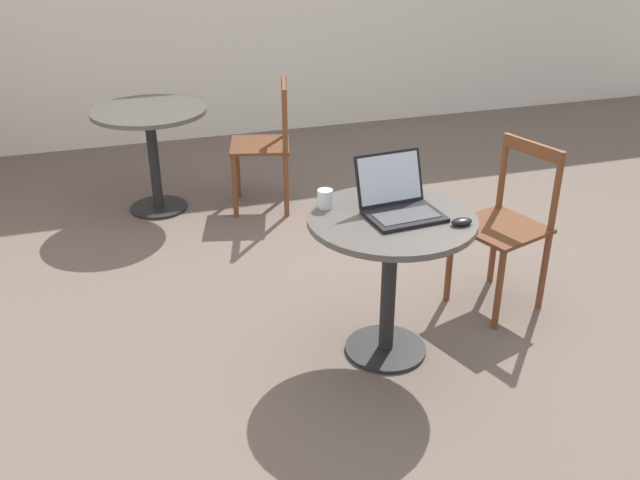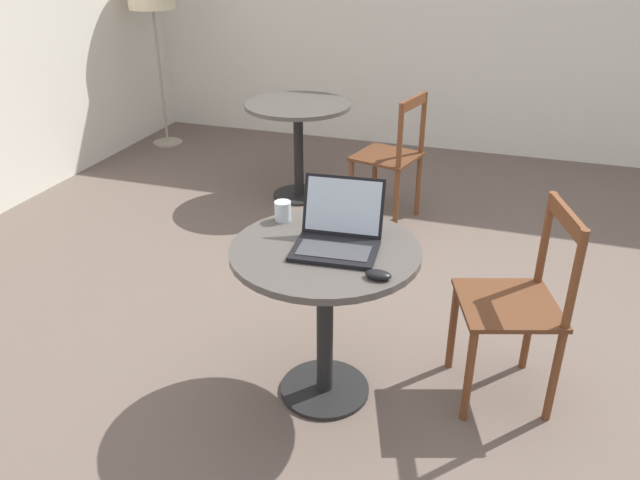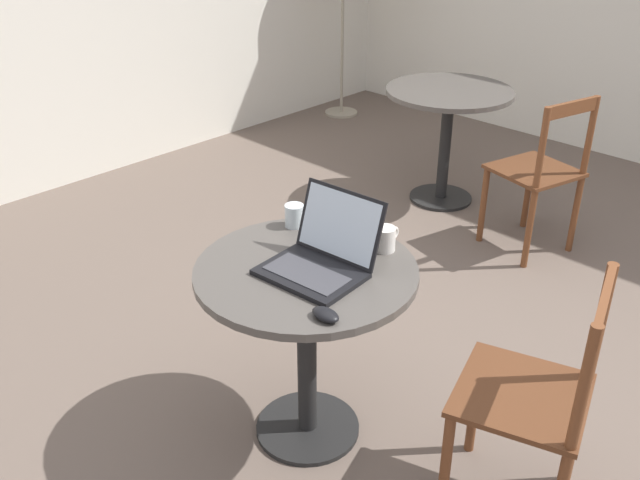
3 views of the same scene
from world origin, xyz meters
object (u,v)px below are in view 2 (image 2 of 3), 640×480
cafe_table_near (325,281)px  drinking_glass (283,211)px  chair_near_front (518,306)px  laptop (338,235)px  chair_mid_front (392,158)px  mouse (378,275)px  cafe_table_mid (298,124)px  mug (370,213)px

cafe_table_near → drinking_glass: drinking_glass is taller
cafe_table_near → chair_near_front: bearing=-72.1°
laptop → drinking_glass: bearing=60.8°
chair_near_front → laptop: 0.84m
chair_mid_front → mouse: bearing=-169.5°
cafe_table_mid → drinking_glass: 2.05m
laptop → mug: (0.27, -0.07, -0.01)m
cafe_table_near → chair_mid_front: bearing=3.9°
cafe_table_mid → cafe_table_near: bearing=-157.3°
chair_near_front → chair_mid_front: 1.92m
chair_near_front → drinking_glass: size_ratio=10.33×
chair_near_front → laptop: laptop is taller
cafe_table_near → chair_mid_front: size_ratio=0.86×
cafe_table_near → cafe_table_mid: 2.32m
mouse → chair_near_front: bearing=-50.5°
mug → chair_mid_front: bearing=8.4°
laptop → mug: size_ratio=3.16×
mug → drinking_glass: 0.38m
chair_mid_front → laptop: 1.95m
chair_mid_front → cafe_table_near: bearing=-176.1°
cafe_table_near → mug: 0.37m
cafe_table_near → laptop: size_ratio=2.17×
chair_near_front → chair_mid_front: (1.68, 0.91, 0.00)m
cafe_table_near → drinking_glass: size_ratio=8.91×
drinking_glass → cafe_table_near: bearing=-127.0°
cafe_table_near → chair_near_front: 0.83m
mouse → laptop: bearing=47.3°
cafe_table_mid → mouse: bearing=-153.4°
drinking_glass → laptop: bearing=-119.2°
cafe_table_near → drinking_glass: 0.38m
mouse → drinking_glass: drinking_glass is taller
cafe_table_mid → mouse: mouse is taller
cafe_table_near → chair_mid_front: (1.94, 0.13, -0.12)m
mouse → cafe_table_near: bearing=56.2°
chair_mid_front → laptop: laptop is taller
cafe_table_near → mouse: size_ratio=7.85×
laptop → cafe_table_near: bearing=119.2°
mouse → drinking_glass: bearing=54.6°
laptop → mug: laptop is taller
cafe_table_mid → chair_mid_front: (-0.20, -0.76, -0.12)m
cafe_table_mid → mug: 2.11m
cafe_table_near → mouse: (-0.18, -0.26, 0.18)m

